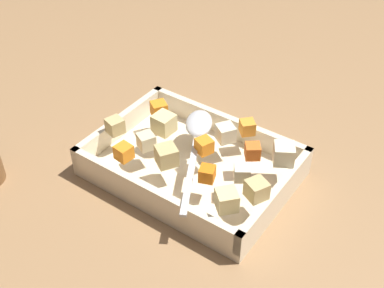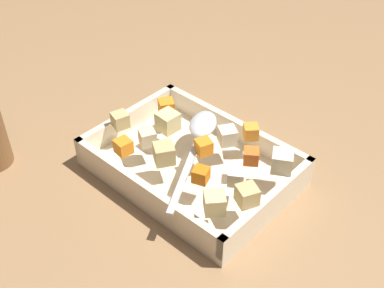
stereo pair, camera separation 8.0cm
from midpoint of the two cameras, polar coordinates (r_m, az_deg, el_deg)
The scene contains 18 objects.
ground_plane at distance 0.83m, azimuth -3.24°, elevation -4.42°, with size 4.00×4.00×0.00m, color #936D47.
baking_dish at distance 0.83m, azimuth -2.75°, elevation -2.68°, with size 0.32×0.23×0.05m.
carrot_chunk_near_spoon at distance 0.78m, azimuth 4.01°, elevation -0.93°, with size 0.02×0.02×0.02m, color orange.
carrot_chunk_under_handle at distance 0.83m, azimuth 3.57°, elevation 1.81°, with size 0.02×0.02×0.02m, color orange.
carrot_chunk_front_center at distance 0.74m, azimuth -1.34°, elevation -3.53°, with size 0.02×0.02×0.02m, color orange.
carrot_chunk_corner_se at distance 0.79m, azimuth -1.49°, elevation -0.32°, with size 0.02×0.02×0.02m, color orange.
carrot_chunk_far_left at distance 0.79m, azimuth -10.63°, elevation -1.04°, with size 0.02×0.02×0.02m, color orange.
carrot_chunk_corner_sw at distance 0.87m, azimuth -6.40°, elevation 3.87°, with size 0.03×0.03×0.03m, color orange.
potato_chunk_corner_ne at distance 0.72m, azimuth 4.20°, elevation -5.33°, with size 0.03×0.03×0.03m, color tan.
potato_chunk_corner_nw at distance 0.77m, azimuth -5.87°, elevation -1.45°, with size 0.03×0.03×0.03m, color tan.
potato_chunk_mid_right at distance 0.85m, azimuth -11.42°, elevation 1.94°, with size 0.03×0.03×0.03m, color tan.
potato_chunk_far_right at distance 0.78m, azimuth 7.51°, elevation -1.22°, with size 0.03×0.03×0.03m, color beige.
potato_chunk_heap_side at distance 0.81m, azimuth -8.05°, elevation 0.22°, with size 0.02×0.02×0.02m, color beige.
potato_chunk_back_center at distance 0.70m, azimuth 0.68°, elevation -6.52°, with size 0.03×0.03×0.03m, color #E0CC89.
potato_chunk_heap_top at distance 0.83m, azimuth -5.95°, elevation 2.24°, with size 0.03×0.03×0.03m, color #E0CC89.
potato_chunk_center at distance 0.81m, azimuth 1.04°, elevation 1.15°, with size 0.03×0.03×0.03m, color beige.
parsnip_chunk_near_left at distance 0.74m, azimuth 2.65°, elevation -3.41°, with size 0.02×0.02×0.02m, color silver.
serving_spoon at distance 0.83m, azimuth -2.07°, elevation 1.64°, with size 0.14×0.22×0.02m.
Camera 1 is at (-0.35, 0.49, 0.57)m, focal length 46.99 mm.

